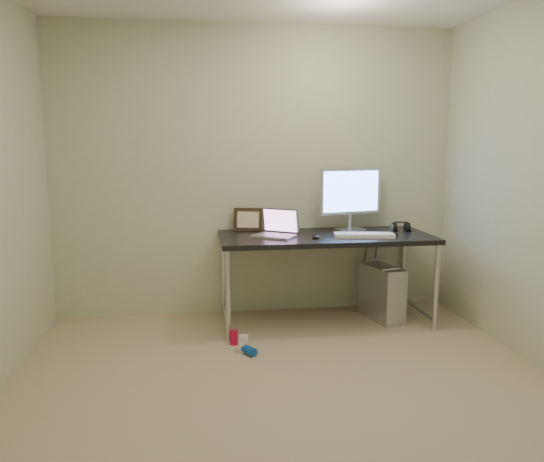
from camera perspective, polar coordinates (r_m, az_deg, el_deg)
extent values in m
plane|color=tan|center=(3.28, 2.03, -17.79)|extent=(3.50, 3.50, 0.00)
cube|color=beige|center=(4.66, -1.68, 6.29)|extent=(3.50, 0.02, 2.50)
cube|color=black|center=(4.43, 5.77, -0.66)|extent=(1.75, 0.77, 0.04)
cylinder|color=silver|center=(4.07, -4.74, -6.99)|extent=(0.04, 0.04, 0.71)
cylinder|color=silver|center=(4.73, -5.23, -4.68)|extent=(0.04, 0.04, 0.71)
cylinder|color=silver|center=(4.48, 17.26, -5.86)|extent=(0.04, 0.04, 0.71)
cylinder|color=silver|center=(5.09, 13.97, -3.92)|extent=(0.04, 0.04, 0.71)
cylinder|color=silver|center=(4.47, -4.95, -9.16)|extent=(0.04, 0.69, 0.04)
cylinder|color=silver|center=(4.85, 15.36, -7.99)|extent=(0.04, 0.69, 0.04)
cube|color=#BDBCC1|center=(4.68, 11.73, -6.52)|extent=(0.30, 0.48, 0.47)
cylinder|color=silver|center=(4.45, 12.65, -4.03)|extent=(0.17, 0.06, 0.02)
cylinder|color=silver|center=(4.79, 11.08, -3.03)|extent=(0.17, 0.06, 0.02)
cylinder|color=black|center=(4.94, 9.91, -3.64)|extent=(0.01, 0.16, 0.69)
cylinder|color=black|center=(4.95, 10.97, -3.88)|extent=(0.02, 0.11, 0.71)
cylinder|color=red|center=(4.09, -4.12, -11.35)|extent=(0.06, 0.06, 0.11)
cylinder|color=white|center=(3.94, -3.07, -11.99)|extent=(0.09, 0.09, 0.12)
cylinder|color=#0E48B4|center=(3.90, -2.46, -12.73)|extent=(0.11, 0.13, 0.06)
cube|color=silver|center=(4.29, 0.22, -0.56)|extent=(0.39, 0.37, 0.02)
cube|color=gray|center=(4.29, 0.22, -0.43)|extent=(0.34, 0.31, 0.00)
cube|color=#94949C|center=(4.39, 0.92, 1.13)|extent=(0.29, 0.21, 0.21)
cube|color=#754A72|center=(4.38, 0.93, 1.11)|extent=(0.26, 0.19, 0.18)
cube|color=silver|center=(4.68, 8.40, 0.16)|extent=(0.26, 0.22, 0.02)
cylinder|color=silver|center=(4.69, 8.35, 1.07)|extent=(0.04, 0.04, 0.13)
cube|color=silver|center=(4.65, 8.46, 4.26)|extent=(0.57, 0.17, 0.40)
cube|color=#5C8EFC|center=(4.63, 8.54, 4.24)|extent=(0.51, 0.13, 0.35)
cube|color=white|center=(4.37, 9.87, -0.44)|extent=(0.50, 0.23, 0.03)
ellipsoid|color=black|center=(4.49, 12.84, -0.20)|extent=(0.08, 0.13, 0.04)
ellipsoid|color=black|center=(4.25, 4.73, -0.56)|extent=(0.09, 0.12, 0.03)
cylinder|color=black|center=(4.70, 13.00, 0.28)|extent=(0.05, 0.10, 0.10)
cylinder|color=black|center=(4.74, 14.31, 0.31)|extent=(0.05, 0.10, 0.10)
cube|color=black|center=(4.71, 13.68, 0.92)|extent=(0.13, 0.03, 0.01)
cube|color=black|center=(4.60, -2.61, 1.24)|extent=(0.26, 0.13, 0.20)
cylinder|color=silver|center=(4.59, -0.42, 0.60)|extent=(0.01, 0.01, 0.10)
cylinder|color=white|center=(4.58, -0.42, 1.35)|extent=(0.05, 0.04, 0.04)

